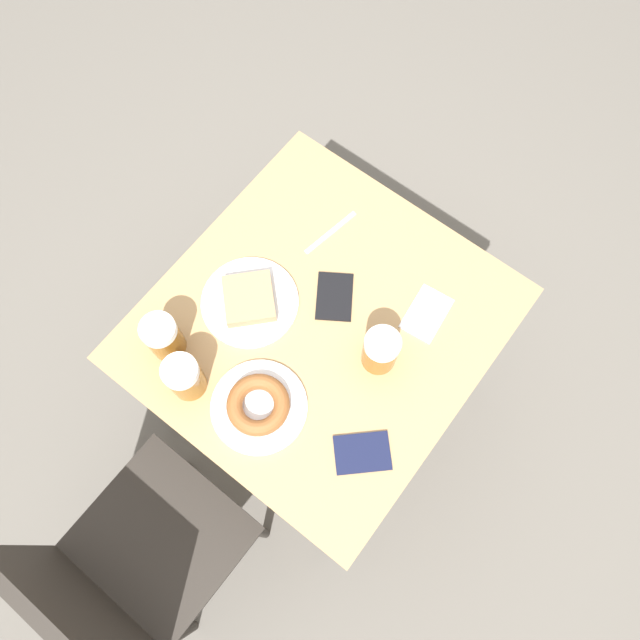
% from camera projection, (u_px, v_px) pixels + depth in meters
% --- Properties ---
extents(ground_plane, '(8.00, 8.00, 0.00)m').
position_uv_depth(ground_plane, '(320.00, 393.00, 2.22)').
color(ground_plane, '#666059').
extents(table, '(0.78, 0.82, 0.74)m').
position_uv_depth(table, '(320.00, 333.00, 1.59)').
color(table, tan).
rests_on(table, ground_plane).
extents(chair, '(0.40, 0.40, 0.86)m').
position_uv_depth(chair, '(123.00, 574.00, 1.53)').
color(chair, '#2D2823').
rests_on(chair, ground_plane).
extents(plate_with_cake, '(0.24, 0.24, 0.04)m').
position_uv_depth(plate_with_cake, '(249.00, 301.00, 1.53)').
color(plate_with_cake, silver).
rests_on(plate_with_cake, table).
extents(plate_with_donut, '(0.23, 0.23, 0.05)m').
position_uv_depth(plate_with_donut, '(259.00, 406.00, 1.43)').
color(plate_with_donut, silver).
rests_on(plate_with_donut, table).
extents(beer_mug_left, '(0.08, 0.08, 0.13)m').
position_uv_depth(beer_mug_left, '(185.00, 377.00, 1.41)').
color(beer_mug_left, '#8C5619').
rests_on(beer_mug_left, table).
extents(beer_mug_center, '(0.08, 0.08, 0.13)m').
position_uv_depth(beer_mug_center, '(163.00, 337.00, 1.44)').
color(beer_mug_center, '#8C5619').
rests_on(beer_mug_center, table).
extents(beer_mug_right, '(0.08, 0.08, 0.13)m').
position_uv_depth(beer_mug_right, '(381.00, 351.00, 1.43)').
color(beer_mug_right, '#8C5619').
rests_on(beer_mug_right, table).
extents(napkin_folded, '(0.10, 0.14, 0.00)m').
position_uv_depth(napkin_folded, '(427.00, 314.00, 1.53)').
color(napkin_folded, white).
rests_on(napkin_folded, table).
extents(fork, '(0.04, 0.17, 0.00)m').
position_uv_depth(fork, '(331.00, 233.00, 1.60)').
color(fork, silver).
rests_on(fork, table).
extents(passport_near_edge, '(0.15, 0.15, 0.01)m').
position_uv_depth(passport_near_edge, '(362.00, 453.00, 1.41)').
color(passport_near_edge, '#141938').
rests_on(passport_near_edge, table).
extents(passport_far_edge, '(0.14, 0.15, 0.01)m').
position_uv_depth(passport_far_edge, '(334.00, 297.00, 1.54)').
color(passport_far_edge, black).
rests_on(passport_far_edge, table).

